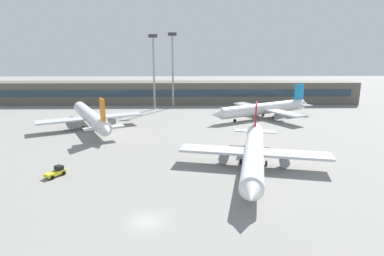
{
  "coord_description": "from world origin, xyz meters",
  "views": [
    {
      "loc": [
        5.22,
        -39.01,
        22.05
      ],
      "look_at": [
        6.8,
        40.0,
        3.0
      ],
      "focal_mm": 30.55,
      "sensor_mm": 36.0,
      "label": 1
    }
  ],
  "objects_px": {
    "airplane_near": "(254,153)",
    "baggage_tug_yellow": "(56,172)",
    "airplane_far": "(264,109)",
    "floodlight_tower_east": "(173,65)",
    "floodlight_tower_west": "(154,67)",
    "airplane_mid": "(90,116)"
  },
  "relations": [
    {
      "from": "floodlight_tower_east",
      "to": "airplane_near",
      "type": "bearing_deg",
      "value": -75.44
    },
    {
      "from": "floodlight_tower_west",
      "to": "airplane_near",
      "type": "bearing_deg",
      "value": -69.06
    },
    {
      "from": "airplane_far",
      "to": "floodlight_tower_east",
      "type": "xyz_separation_m",
      "value": [
        -30.53,
        21.33,
        13.0
      ]
    },
    {
      "from": "airplane_near",
      "to": "floodlight_tower_east",
      "type": "bearing_deg",
      "value": 104.56
    },
    {
      "from": "airplane_near",
      "to": "airplane_far",
      "type": "relative_size",
      "value": 1.08
    },
    {
      "from": "airplane_far",
      "to": "floodlight_tower_east",
      "type": "relative_size",
      "value": 1.34
    },
    {
      "from": "airplane_far",
      "to": "floodlight_tower_west",
      "type": "height_order",
      "value": "floodlight_tower_west"
    },
    {
      "from": "airplane_mid",
      "to": "floodlight_tower_east",
      "type": "xyz_separation_m",
      "value": [
        22.87,
        33.01,
        12.96
      ]
    },
    {
      "from": "airplane_near",
      "to": "baggage_tug_yellow",
      "type": "distance_m",
      "value": 36.2
    },
    {
      "from": "airplane_near",
      "to": "airplane_far",
      "type": "bearing_deg",
      "value": 74.55
    },
    {
      "from": "airplane_near",
      "to": "baggage_tug_yellow",
      "type": "relative_size",
      "value": 10.58
    },
    {
      "from": "airplane_mid",
      "to": "baggage_tug_yellow",
      "type": "bearing_deg",
      "value": -83.22
    },
    {
      "from": "airplane_mid",
      "to": "floodlight_tower_east",
      "type": "distance_m",
      "value": 42.2
    },
    {
      "from": "floodlight_tower_west",
      "to": "floodlight_tower_east",
      "type": "bearing_deg",
      "value": 29.92
    },
    {
      "from": "baggage_tug_yellow",
      "to": "floodlight_tower_east",
      "type": "height_order",
      "value": "floodlight_tower_east"
    },
    {
      "from": "airplane_mid",
      "to": "airplane_far",
      "type": "bearing_deg",
      "value": 12.35
    },
    {
      "from": "airplane_near",
      "to": "floodlight_tower_east",
      "type": "relative_size",
      "value": 1.45
    },
    {
      "from": "floodlight_tower_west",
      "to": "floodlight_tower_east",
      "type": "xyz_separation_m",
      "value": [
        6.84,
        3.94,
        0.4
      ]
    },
    {
      "from": "floodlight_tower_east",
      "to": "baggage_tug_yellow",
      "type": "bearing_deg",
      "value": -104.46
    },
    {
      "from": "airplane_near",
      "to": "floodlight_tower_west",
      "type": "xyz_separation_m",
      "value": [
        -24.49,
        63.99,
        12.65
      ]
    },
    {
      "from": "airplane_near",
      "to": "baggage_tug_yellow",
      "type": "bearing_deg",
      "value": -174.94
    },
    {
      "from": "airplane_far",
      "to": "baggage_tug_yellow",
      "type": "distance_m",
      "value": 69.8
    }
  ]
}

